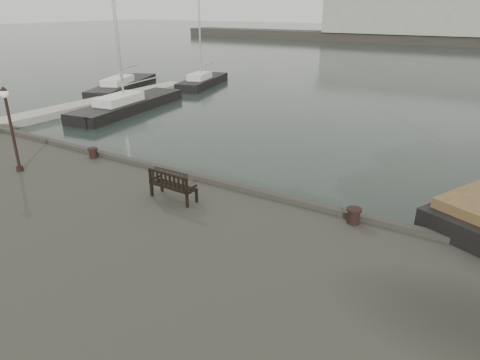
% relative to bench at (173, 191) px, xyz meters
% --- Properties ---
extents(ground, '(400.00, 400.00, 0.00)m').
position_rel_bench_xyz_m(ground, '(0.36, 2.01, -1.87)').
color(ground, black).
rests_on(ground, ground).
extents(pontoon, '(2.00, 24.00, 0.50)m').
position_rel_bench_xyz_m(pontoon, '(-19.64, 12.01, -1.62)').
color(pontoon, '#AEACA1').
rests_on(pontoon, ground).
extents(breakwater, '(140.00, 9.50, 12.20)m').
position_rel_bench_xyz_m(breakwater, '(-4.20, 94.01, 2.43)').
color(breakwater, '#383530').
rests_on(breakwater, ground).
extents(bench, '(1.72, 0.65, 0.97)m').
position_rel_bench_xyz_m(bench, '(0.00, 0.00, 0.00)').
color(bench, black).
rests_on(bench, quay).
extents(bollard_left, '(0.42, 0.42, 0.44)m').
position_rel_bench_xyz_m(bollard_left, '(-5.68, 1.47, -0.09)').
color(bollard_left, black).
rests_on(bollard_left, quay).
extents(bollard_right, '(0.54, 0.54, 0.48)m').
position_rel_bench_xyz_m(bollard_right, '(5.69, 1.51, -0.07)').
color(bollard_right, black).
rests_on(bollard_right, quay).
extents(lamp_post, '(0.33, 0.33, 3.32)m').
position_rel_bench_xyz_m(lamp_post, '(-6.91, -1.12, 1.82)').
color(lamp_post, black).
rests_on(lamp_post, quay).
extents(yacht_b, '(6.79, 11.62, 15.04)m').
position_rel_bench_xyz_m(yacht_b, '(-23.05, 19.79, -1.62)').
color(yacht_b, black).
rests_on(yacht_b, ground).
extents(yacht_c, '(4.36, 11.67, 15.07)m').
position_rel_bench_xyz_m(yacht_c, '(-16.11, 13.70, -1.63)').
color(yacht_c, black).
rests_on(yacht_c, ground).
extents(yacht_d, '(4.45, 9.08, 11.15)m').
position_rel_bench_xyz_m(yacht_d, '(-17.91, 25.86, -1.64)').
color(yacht_d, black).
rests_on(yacht_d, ground).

